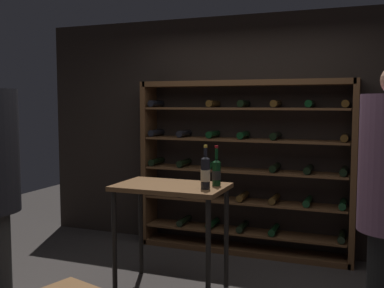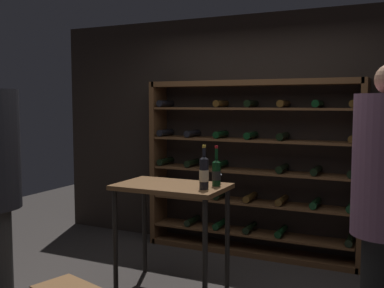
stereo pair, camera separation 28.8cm
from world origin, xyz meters
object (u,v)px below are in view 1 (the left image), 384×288
object	(u,v)px
wine_bottle_red_label	(205,172)
wine_bottle_black_capsule	(216,172)
wine_glass_stemmed_center	(216,172)
wine_rack	(243,168)
tasting_table	(171,199)

from	to	relation	value
wine_bottle_red_label	wine_bottle_black_capsule	world-z (taller)	wine_bottle_red_label
wine_bottle_red_label	wine_bottle_black_capsule	size ratio (longest dim) A/B	1.06
wine_bottle_black_capsule	wine_glass_stemmed_center	distance (m)	0.13
wine_rack	wine_bottle_red_label	xyz separation A→B (m)	(0.02, -1.32, 0.14)
wine_glass_stemmed_center	wine_bottle_red_label	bearing A→B (deg)	-89.54
tasting_table	wine_glass_stemmed_center	bearing A→B (deg)	31.77
tasting_table	wine_bottle_black_capsule	world-z (taller)	wine_bottle_black_capsule
wine_rack	wine_bottle_red_label	bearing A→B (deg)	-88.95
wine_rack	wine_bottle_black_capsule	world-z (taller)	wine_rack
tasting_table	wine_bottle_black_capsule	xyz separation A→B (m)	(0.39, 0.10, 0.25)
tasting_table	wine_bottle_black_capsule	size ratio (longest dim) A/B	2.76
wine_bottle_red_label	wine_rack	bearing A→B (deg)	91.05
wine_glass_stemmed_center	wine_rack	bearing A→B (deg)	91.22
wine_bottle_red_label	wine_glass_stemmed_center	bearing A→B (deg)	90.46
wine_rack	wine_bottle_black_capsule	distance (m)	1.15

